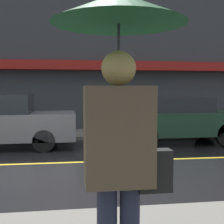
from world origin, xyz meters
TOP-DOWN VIEW (x-y plane):
  - ground_plane at (0.00, 0.00)m, footprint 80.00×80.00m
  - sidewalk_far at (0.00, 4.21)m, footprint 28.00×2.17m
  - lane_marking at (0.00, 0.00)m, footprint 25.20×0.12m
  - building_storefront at (0.00, 5.42)m, footprint 28.00×0.85m
  - pedestrian at (1.21, -4.95)m, footprint 0.92×0.92m
  - car_dark_green at (4.23, 2.17)m, footprint 3.95×1.71m

SIDE VIEW (x-z plane):
  - ground_plane at x=0.00m, z-range 0.00..0.00m
  - lane_marking at x=0.00m, z-range 0.00..0.01m
  - sidewalk_far at x=0.00m, z-range 0.00..0.11m
  - car_dark_green at x=4.23m, z-range 0.03..1.46m
  - pedestrian at x=1.21m, z-range 0.63..2.82m
  - building_storefront at x=0.00m, z-range -0.05..6.88m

